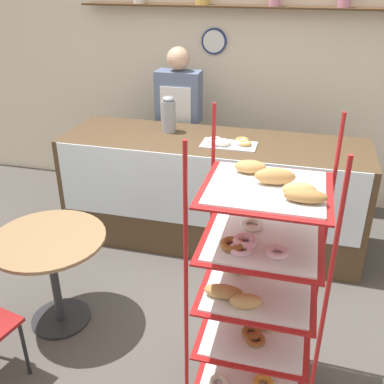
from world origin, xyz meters
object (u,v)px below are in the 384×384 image
Objects in this scene: person_worker at (179,125)px; donut_tray_counter at (229,143)px; cafe_table at (51,259)px; coffee_carafe at (169,114)px; pastry_rack at (258,284)px.

person_worker is 3.62× the size of donut_tray_counter.
coffee_carafe is (0.40, 1.52, 0.62)m from cafe_table.
cafe_table is at bearing -100.58° from person_worker.
pastry_rack reaches higher than cafe_table.
person_worker is at bearing 116.26° from pastry_rack.
person_worker reaches higher than cafe_table.
cafe_table is 1.71m from donut_tray_counter.
person_worker reaches higher than coffee_carafe.
coffee_carafe is (0.03, -0.45, 0.24)m from person_worker.
cafe_table is 2.37× the size of coffee_carafe.
donut_tray_counter is at bearing 52.41° from cafe_table.
cafe_table is (-0.37, -1.96, -0.38)m from person_worker.
donut_tray_counter is (0.60, -0.21, -0.14)m from coffee_carafe.
person_worker is 0.92m from donut_tray_counter.
donut_tray_counter reaches higher than cafe_table.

